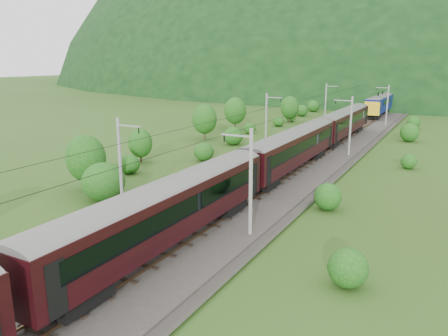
% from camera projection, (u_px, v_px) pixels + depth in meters
% --- Properties ---
extents(ground, '(600.00, 600.00, 0.00)m').
position_uv_depth(ground, '(181.00, 223.00, 35.75)').
color(ground, '#2F4916').
rests_on(ground, ground).
extents(railbed, '(14.00, 220.00, 0.30)m').
position_uv_depth(railbed, '(236.00, 190.00, 44.25)').
color(railbed, '#38332D').
rests_on(railbed, ground).
extents(track_left, '(2.40, 220.00, 0.27)m').
position_uv_depth(track_left, '(216.00, 185.00, 45.31)').
color(track_left, brown).
rests_on(track_left, railbed).
extents(track_right, '(2.40, 220.00, 0.27)m').
position_uv_depth(track_right, '(258.00, 192.00, 43.09)').
color(track_right, brown).
rests_on(track_right, railbed).
extents(catenary_left, '(2.54, 192.28, 8.00)m').
position_uv_depth(catenary_left, '(267.00, 119.00, 64.81)').
color(catenary_left, gray).
rests_on(catenary_left, railbed).
extents(catenary_right, '(2.54, 192.28, 8.00)m').
position_uv_depth(catenary_right, '(350.00, 125.00, 59.16)').
color(catenary_right, gray).
rests_on(catenary_right, railbed).
extents(overhead_wires, '(4.83, 198.00, 0.03)m').
position_uv_depth(overhead_wires, '(237.00, 122.00, 42.58)').
color(overhead_wires, black).
rests_on(overhead_wires, ground).
extents(mountain_main, '(504.00, 360.00, 244.00)m').
position_uv_depth(mountain_main, '(427.00, 83.00, 257.70)').
color(mountain_main, black).
rests_on(mountain_main, ground).
extents(mountain_ridge, '(336.00, 280.00, 132.00)m').
position_uv_depth(mountain_ridge, '(266.00, 77.00, 347.28)').
color(mountain_ridge, black).
rests_on(mountain_ridge, ground).
extents(train, '(3.23, 130.57, 5.63)m').
position_uv_depth(train, '(293.00, 142.00, 50.57)').
color(train, black).
rests_on(train, ground).
extents(hazard_post_near, '(0.14, 0.14, 1.33)m').
position_uv_depth(hazard_post_near, '(338.00, 128.00, 79.17)').
color(hazard_post_near, red).
rests_on(hazard_post_near, railbed).
extents(hazard_post_far, '(0.17, 0.17, 1.55)m').
position_uv_depth(hazard_post_far, '(342.00, 128.00, 78.42)').
color(hazard_post_far, red).
rests_on(hazard_post_far, railbed).
extents(signal, '(0.23, 0.23, 2.05)m').
position_uv_depth(signal, '(341.00, 116.00, 92.70)').
color(signal, black).
rests_on(signal, railbed).
extents(vegetation_left, '(13.39, 147.08, 6.27)m').
position_uv_depth(vegetation_left, '(173.00, 140.00, 58.63)').
color(vegetation_left, '#154913').
rests_on(vegetation_left, ground).
extents(vegetation_right, '(7.18, 108.08, 2.71)m').
position_uv_depth(vegetation_right, '(386.00, 163.00, 51.67)').
color(vegetation_right, '#154913').
rests_on(vegetation_right, ground).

